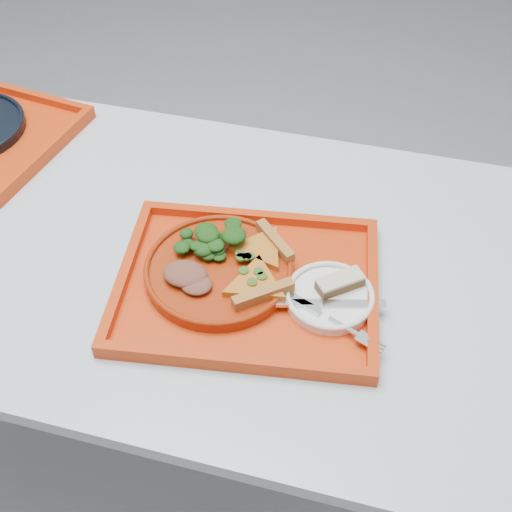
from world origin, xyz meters
name	(u,v)px	position (x,y,z in m)	size (l,w,h in m)	color
ground	(151,425)	(0.00, 0.00, 0.00)	(10.00, 10.00, 0.00)	gray
table	(111,257)	(0.00, 0.00, 0.68)	(1.60, 0.80, 0.75)	#ADB7C2
tray_main	(247,287)	(0.30, -0.07, 0.76)	(0.45, 0.35, 0.01)	red
dinner_plate	(219,271)	(0.25, -0.06, 0.77)	(0.26, 0.26, 0.02)	maroon
side_plate	(329,298)	(0.45, -0.07, 0.77)	(0.15, 0.15, 0.01)	white
pizza_slice_a	(256,281)	(0.32, -0.08, 0.79)	(0.12, 0.11, 0.02)	gold
pizza_slice_b	(261,247)	(0.31, 0.00, 0.79)	(0.12, 0.10, 0.02)	gold
salad_heap	(210,233)	(0.22, -0.01, 0.80)	(0.10, 0.09, 0.05)	black
meat_portion	(185,274)	(0.20, -0.10, 0.79)	(0.08, 0.06, 0.02)	brown
dessert_bar	(340,282)	(0.46, -0.05, 0.79)	(0.08, 0.08, 0.02)	#52331B
knife	(331,303)	(0.46, -0.09, 0.78)	(0.18, 0.02, 0.01)	silver
fork	(328,317)	(0.46, -0.12, 0.78)	(0.18, 0.02, 0.01)	silver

